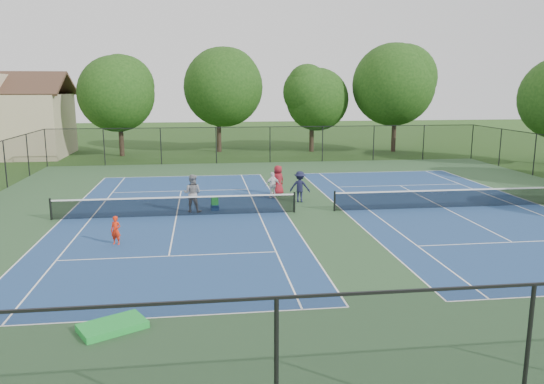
{
  "coord_description": "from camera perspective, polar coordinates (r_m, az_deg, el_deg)",
  "views": [
    {
      "loc": [
        -5.62,
        -25.98,
        6.36
      ],
      "look_at": [
        -2.33,
        -1.0,
        1.3
      ],
      "focal_mm": 35.0,
      "sensor_mm": 36.0,
      "label": 1
    }
  ],
  "objects": [
    {
      "name": "tree_back_c",
      "position": [
        52.08,
        4.34,
        10.36
      ],
      "size": [
        6.0,
        6.0,
        8.4
      ],
      "color": "#2D2116",
      "rests_on": "ground"
    },
    {
      "name": "tennis_court_right",
      "position": [
        29.55,
        17.99,
        -1.44
      ],
      "size": [
        12.0,
        23.83,
        1.07
      ],
      "color": "navy",
      "rests_on": "ground"
    },
    {
      "name": "bystander_b",
      "position": [
        29.41,
        3.02,
        0.58
      ],
      "size": [
        1.26,
        0.95,
        1.74
      ],
      "primitive_type": "imported",
      "rotation": [
        0.0,
        0.0,
        2.84
      ],
      "color": "#171933",
      "rests_on": "ground"
    },
    {
      "name": "bystander_a",
      "position": [
        30.41,
        0.08,
        0.74
      ],
      "size": [
        0.96,
        0.6,
        1.52
      ],
      "primitive_type": "imported",
      "rotation": [
        0.0,
        0.0,
        3.43
      ],
      "color": "white",
      "rests_on": "ground"
    },
    {
      "name": "tree_back_b",
      "position": [
        52.0,
        -5.83,
        11.56
      ],
      "size": [
        7.6,
        7.6,
        10.03
      ],
      "color": "#2D2116",
      "rests_on": "ground"
    },
    {
      "name": "perimeter_fence",
      "position": [
        27.0,
        4.64,
        1.17
      ],
      "size": [
        36.08,
        36.08,
        3.02
      ],
      "color": "black",
      "rests_on": "ground"
    },
    {
      "name": "ground",
      "position": [
        27.33,
        4.59,
        -2.14
      ],
      "size": [
        140.0,
        140.0,
        0.0
      ],
      "primitive_type": "plane",
      "color": "#234716",
      "rests_on": "ground"
    },
    {
      "name": "clapboard_house",
      "position": [
        53.95,
        -26.47,
        6.71
      ],
      "size": [
        10.8,
        8.1,
        7.65
      ],
      "color": "tan",
      "rests_on": "ground"
    },
    {
      "name": "green_tarp",
      "position": [
        15.1,
        -16.78,
        -13.64
      ],
      "size": [
        1.94,
        1.67,
        0.19
      ],
      "primitive_type": "cube",
      "rotation": [
        0.0,
        0.0,
        0.5
      ],
      "color": "green",
      "rests_on": "ground"
    },
    {
      "name": "ball_crate",
      "position": [
        27.7,
        -6.17,
        -1.67
      ],
      "size": [
        0.43,
        0.35,
        0.29
      ],
      "primitive_type": "cube",
      "rotation": [
        0.0,
        0.0,
        0.1
      ],
      "color": "navy",
      "rests_on": "ground"
    },
    {
      "name": "ball_hopper",
      "position": [
        27.63,
        -6.19,
        -1.0
      ],
      "size": [
        0.38,
        0.33,
        0.38
      ],
      "primitive_type": "cube",
      "rotation": [
        0.0,
        0.0,
        0.15
      ],
      "color": "green",
      "rests_on": "ball_crate"
    },
    {
      "name": "tree_back_d",
      "position": [
        53.34,
        13.21,
        11.57
      ],
      "size": [
        7.8,
        7.8,
        10.37
      ],
      "color": "#2D2116",
      "rests_on": "ground"
    },
    {
      "name": "instructor",
      "position": [
        27.32,
        -8.56,
        -0.14
      ],
      "size": [
        1.11,
        0.97,
        1.95
      ],
      "primitive_type": "imported",
      "rotation": [
        0.0,
        0.0,
        2.87
      ],
      "color": "gray",
      "rests_on": "ground"
    },
    {
      "name": "court_pad",
      "position": [
        27.33,
        4.59,
        -2.13
      ],
      "size": [
        36.0,
        36.0,
        0.01
      ],
      "primitive_type": "cube",
      "color": "#294A2A",
      "rests_on": "ground"
    },
    {
      "name": "child_player",
      "position": [
        22.48,
        -16.45,
        -3.99
      ],
      "size": [
        0.5,
        0.42,
        1.19
      ],
      "primitive_type": "imported",
      "rotation": [
        0.0,
        0.0,
        -0.35
      ],
      "color": "red",
      "rests_on": "ground"
    },
    {
      "name": "bystander_c",
      "position": [
        31.36,
        0.66,
        1.29
      ],
      "size": [
        1.02,
        0.93,
        1.76
      ],
      "primitive_type": "imported",
      "rotation": [
        0.0,
        0.0,
        3.7
      ],
      "color": "maroon",
      "rests_on": "ground"
    },
    {
      "name": "tennis_court_left",
      "position": [
        26.76,
        -10.25,
        -2.36
      ],
      "size": [
        12.0,
        23.83,
        1.07
      ],
      "color": "navy",
      "rests_on": "ground"
    },
    {
      "name": "tree_back_a",
      "position": [
        50.52,
        -16.18,
        10.56
      ],
      "size": [
        6.8,
        6.8,
        9.15
      ],
      "color": "#2D2116",
      "rests_on": "ground"
    }
  ]
}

